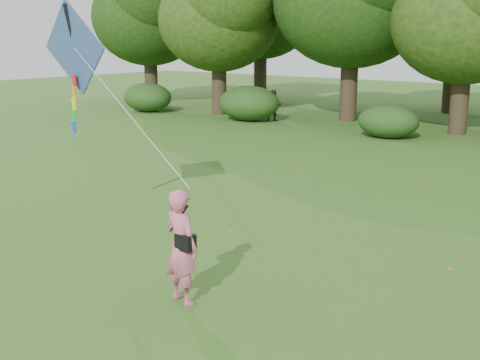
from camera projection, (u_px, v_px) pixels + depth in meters
The scene contains 7 objects.
ground at pixel (180, 288), 10.33m from camera, with size 100.00×100.00×0.00m, color #265114.
man_kite_flyer at pixel (181, 247), 9.57m from camera, with size 0.69×0.45×1.89m, color #CA5F79.
bystander_left at pixel (274, 106), 30.67m from camera, with size 0.78×0.61×1.60m, color #23222E.
crossbody_bag at pixel (185, 241), 9.45m from camera, with size 0.43×0.20×0.73m.
flying_kite at pixel (75, 51), 12.94m from camera, with size 5.93×2.01×3.04m.
shrub_band at pixel (470, 123), 24.06m from camera, with size 39.15×3.22×1.88m.
fallen_leaves at pixel (316, 211), 14.91m from camera, with size 9.52×11.77×0.01m.
Camera 1 is at (6.73, -6.94, 4.19)m, focal length 45.00 mm.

